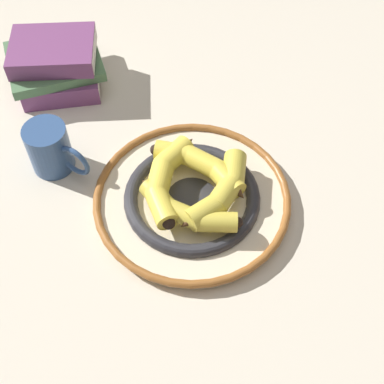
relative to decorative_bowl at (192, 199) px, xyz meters
The scene contains 8 objects.
ground_plane 0.02m from the decorative_bowl, 57.78° to the right, with size 2.80×2.80×0.00m, color beige.
decorative_bowl is the anchor object (origin of this frame).
banana_a 0.06m from the decorative_bowl, behind, with size 0.07×0.19×0.03m.
banana_b 0.06m from the decorative_bowl, 81.94° to the right, with size 0.19×0.08×0.04m.
banana_c 0.06m from the decorative_bowl, ahead, with size 0.08×0.20×0.04m.
banana_d 0.06m from the decorative_bowl, 91.48° to the left, with size 0.20×0.09×0.04m.
book_stack 0.41m from the decorative_bowl, 64.66° to the left, with size 0.24×0.24×0.10m.
coffee_mug 0.27m from the decorative_bowl, 94.18° to the left, with size 0.08×0.13×0.09m.
Camera 1 is at (-0.49, -0.20, 0.77)m, focal length 50.00 mm.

